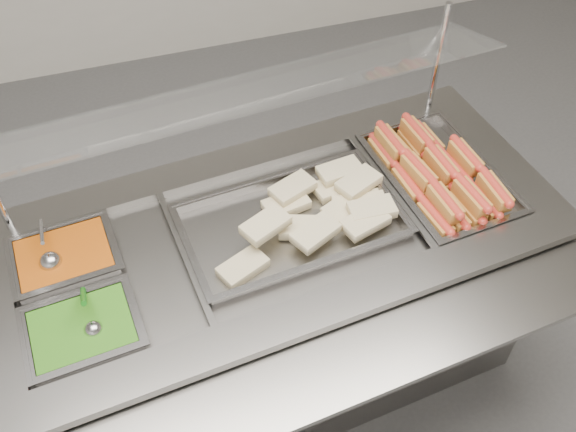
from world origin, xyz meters
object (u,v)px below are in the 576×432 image
object	(u,v)px
steam_counter	(276,305)
serving_spoon	(92,324)
sneeze_guard	(244,95)
ladle	(50,260)
pan_hotdogs	(437,181)
pan_wraps	(291,225)

from	to	relation	value
steam_counter	serving_spoon	world-z (taller)	serving_spoon
steam_counter	sneeze_guard	distance (m)	0.76
sneeze_guard	ladle	size ratio (longest dim) A/B	8.34
pan_hotdogs	ladle	bearing A→B (deg)	179.55
pan_wraps	serving_spoon	size ratio (longest dim) A/B	4.04
sneeze_guard	serving_spoon	world-z (taller)	sneeze_guard
ladle	pan_hotdogs	bearing A→B (deg)	-0.45
pan_hotdogs	serving_spoon	bearing A→B (deg)	-167.86
serving_spoon	sneeze_guard	bearing A→B (deg)	36.18
serving_spoon	pan_wraps	bearing A→B (deg)	17.77
pan_wraps	steam_counter	bearing A→B (deg)	-174.75
pan_hotdogs	pan_wraps	xyz separation A→B (m)	(-0.50, -0.05, 0.01)
pan_hotdogs	pan_wraps	distance (m)	0.51
pan_hotdogs	steam_counter	bearing A→B (deg)	-174.75
steam_counter	sneeze_guard	bearing A→B (deg)	95.25
ladle	steam_counter	bearing A→B (deg)	-5.55
sneeze_guard	pan_wraps	size ratio (longest dim) A/B	2.34
pan_hotdogs	serving_spoon	distance (m)	1.12
steam_counter	ladle	distance (m)	0.75
pan_hotdogs	sneeze_guard	bearing A→B (deg)	165.97
steam_counter	sneeze_guard	world-z (taller)	sneeze_guard
sneeze_guard	ladle	xyz separation A→B (m)	(-0.60, -0.13, -0.32)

